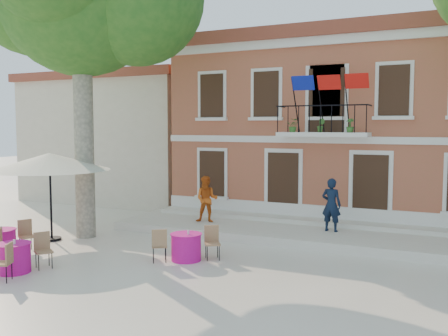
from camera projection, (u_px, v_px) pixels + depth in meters
ground at (199, 264)px, 13.72m from camera, size 90.00×90.00×0.00m
main_building at (349, 126)px, 21.55m from camera, size 13.50×9.59×7.50m
neighbor_west at (141, 137)px, 27.42m from camera, size 9.40×9.40×6.40m
terrace at (313, 234)px, 16.82m from camera, size 14.00×3.40×0.30m
patio_umbrella at (50, 162)px, 16.41m from camera, size 3.91×3.91×2.91m
pedestrian_navy at (331, 205)px, 16.53m from camera, size 0.68×0.48×1.78m
pedestrian_orange at (207, 199)px, 18.11m from camera, size 0.98×0.86×1.69m
cafe_table_1 at (14, 256)px, 12.90m from camera, size 1.66×1.87×0.95m
cafe_table_3 at (1, 241)px, 14.62m from camera, size 1.67×1.87×0.95m
cafe_table_4 at (186, 246)px, 14.06m from camera, size 1.82×1.43×0.95m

